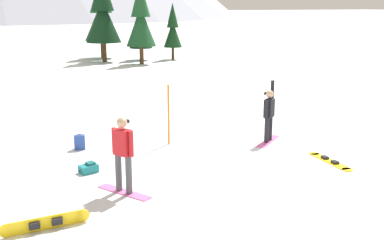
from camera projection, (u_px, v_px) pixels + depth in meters
name	position (u px, v px, depth m)	size (l,w,h in m)	color
ground_plane	(228.00, 169.00, 12.67)	(800.00, 800.00, 0.00)	white
snowboarder_foreground	(123.00, 153.00, 10.83)	(0.97, 1.43, 1.79)	pink
snowboarder_midground	(269.00, 114.00, 14.98)	(1.40, 1.18, 1.93)	pink
loose_snowboard_near_left	(46.00, 223.00, 9.16)	(1.71, 0.18, 0.30)	yellow
loose_snowboard_far_spare	(330.00, 161.00, 13.23)	(0.42, 1.81, 0.09)	yellow
backpack_teal	(89.00, 168.00, 12.35)	(0.55, 0.41, 0.27)	#1E7A7F
backpack_blue	(80.00, 142.00, 14.34)	(0.35, 0.31, 0.47)	#2D4C9E
trail_marker_pole	(169.00, 115.00, 14.71)	(0.06, 0.06, 1.88)	orange
pine_tree_young	(141.00, 19.00, 34.54)	(2.17, 2.17, 6.01)	#472D19
pine_tree_leaning	(173.00, 29.00, 37.88)	(1.47, 1.47, 4.43)	#472D19
pine_tree_twin	(141.00, 30.00, 37.52)	(1.81, 1.81, 4.25)	#472D19
pine_tree_slender	(101.00, 15.00, 38.70)	(2.76, 2.76, 6.40)	#472D19
pine_tree_broad	(103.00, 13.00, 35.92)	(2.65, 2.65, 6.73)	#472D19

